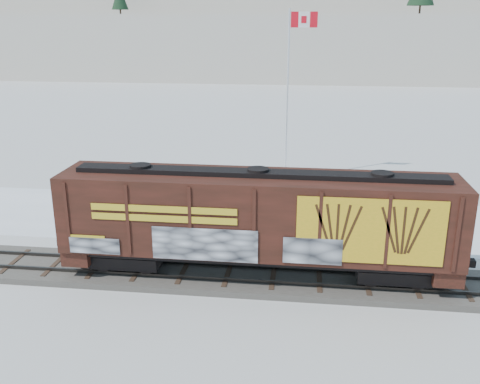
# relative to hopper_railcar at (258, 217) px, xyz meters

# --- Properties ---
(ground) EXTENTS (500.00, 500.00, 0.00)m
(ground) POSITION_rel_hopper_railcar_xyz_m (0.71, 0.01, -2.97)
(ground) COLOR white
(ground) RESTS_ON ground
(rail_track) EXTENTS (50.00, 3.40, 0.43)m
(rail_track) POSITION_rel_hopper_railcar_xyz_m (0.71, 0.01, -2.83)
(rail_track) COLOR #59544C
(rail_track) RESTS_ON ground
(parking_strip) EXTENTS (40.00, 8.00, 0.03)m
(parking_strip) POSITION_rel_hopper_railcar_xyz_m (0.71, 7.51, -2.96)
(parking_strip) COLOR white
(parking_strip) RESTS_ON ground
(hillside) EXTENTS (360.00, 110.00, 93.00)m
(hillside) POSITION_rel_hopper_railcar_xyz_m (0.66, 139.80, 11.40)
(hillside) COLOR white
(hillside) RESTS_ON ground
(hopper_railcar) EXTENTS (16.67, 3.06, 4.59)m
(hopper_railcar) POSITION_rel_hopper_railcar_xyz_m (0.00, 0.00, 0.00)
(hopper_railcar) COLOR black
(hopper_railcar) RESTS_ON rail_track
(flagpole) EXTENTS (2.30, 0.90, 11.68)m
(flagpole) POSITION_rel_hopper_railcar_xyz_m (0.67, 15.88, 1.36)
(flagpole) COLOR silver
(flagpole) RESTS_ON ground
(car_silver) EXTENTS (5.35, 3.41, 1.70)m
(car_silver) POSITION_rel_hopper_railcar_xyz_m (-3.18, 8.18, -2.10)
(car_silver) COLOR silver
(car_silver) RESTS_ON parking_strip
(car_white) EXTENTS (4.70, 1.92, 1.52)m
(car_white) POSITION_rel_hopper_railcar_xyz_m (-1.98, 6.21, -2.19)
(car_white) COLOR silver
(car_white) RESTS_ON parking_strip
(car_dark) EXTENTS (4.80, 2.08, 1.38)m
(car_dark) POSITION_rel_hopper_railcar_xyz_m (2.89, 7.68, -2.26)
(car_dark) COLOR black
(car_dark) RESTS_ON parking_strip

